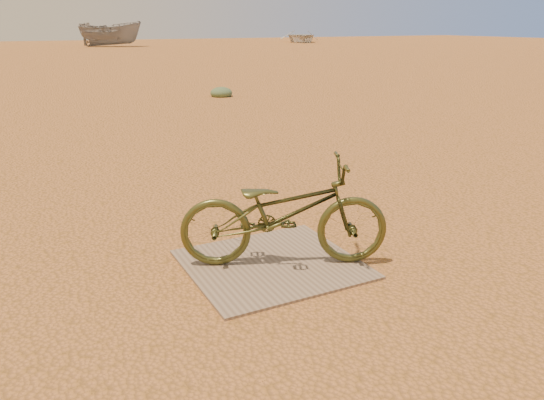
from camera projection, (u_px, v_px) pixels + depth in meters
name	position (u px, v px, depth m)	size (l,w,h in m)	color
ground	(321.00, 266.00, 4.29)	(120.00, 120.00, 0.00)	#B86F3B
plywood_board	(272.00, 264.00, 4.30)	(1.34, 1.24, 0.02)	#836F59
bicycle	(284.00, 213.00, 4.17)	(0.57, 1.64, 0.86)	#41451E
boat_mid_right	(110.00, 34.00, 42.54)	(1.92, 5.10, 1.97)	gray
boat_far_right	(301.00, 36.00, 51.84)	(3.88, 5.43, 1.12)	beige
kale_b	(221.00, 96.00, 14.11)	(0.58, 0.58, 0.32)	#5A6F4C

